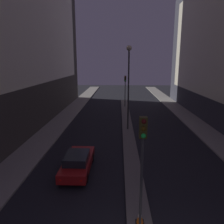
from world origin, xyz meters
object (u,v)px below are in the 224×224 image
object	(u,v)px
street_lamp	(129,72)
traffic_cone_near	(140,217)
traffic_light_near	(143,149)
car_left_lane	(78,162)
traffic_light_mid	(125,84)

from	to	relation	value
street_lamp	traffic_cone_near	world-z (taller)	street_lamp
traffic_light_near	car_left_lane	size ratio (longest dim) A/B	1.08
traffic_light_mid	traffic_cone_near	distance (m)	27.16
traffic_cone_near	car_left_lane	bearing A→B (deg)	127.23
traffic_cone_near	car_left_lane	world-z (taller)	car_left_lane
traffic_light_mid	car_left_lane	distance (m)	22.52
traffic_light_mid	street_lamp	distance (m)	12.75
traffic_light_mid	street_lamp	xyz separation A→B (m)	(0.00, -12.51, 2.47)
street_lamp	traffic_cone_near	size ratio (longest dim) A/B	14.34
street_lamp	car_left_lane	world-z (taller)	street_lamp
traffic_light_near	street_lamp	distance (m)	14.78
traffic_light_near	street_lamp	bearing A→B (deg)	90.00
traffic_light_near	traffic_cone_near	world-z (taller)	traffic_light_near
traffic_light_near	car_left_lane	world-z (taller)	traffic_light_near
traffic_light_near	traffic_light_mid	distance (m)	27.08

